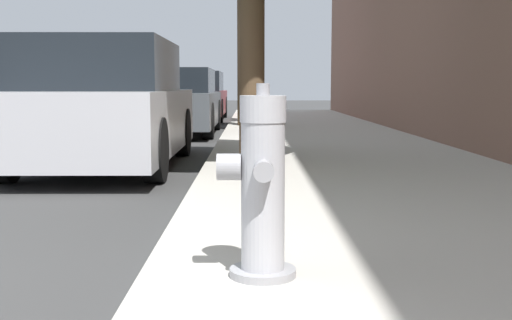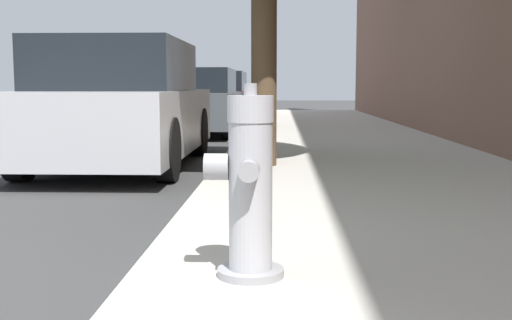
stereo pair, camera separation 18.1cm
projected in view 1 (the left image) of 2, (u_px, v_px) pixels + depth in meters
name	position (u px, v px, depth m)	size (l,w,h in m)	color
fire_hydrant	(261.00, 189.00, 2.82)	(0.35, 0.37, 0.86)	#97979C
parked_car_near	(106.00, 108.00, 7.60)	(1.72, 4.07, 1.50)	#B7B7BC
parked_car_mid	(173.00, 102.00, 12.85)	(1.78, 4.01, 1.31)	#4C5156
parked_car_far	(194.00, 97.00, 18.14)	(1.73, 4.51, 1.36)	maroon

